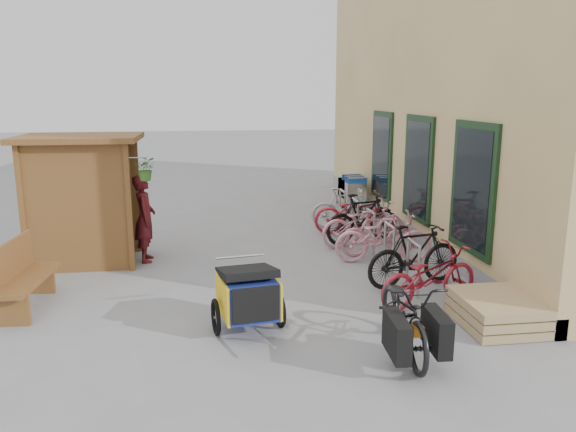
{
  "coord_description": "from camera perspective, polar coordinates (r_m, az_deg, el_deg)",
  "views": [
    {
      "loc": [
        -0.88,
        -8.19,
        3.16
      ],
      "look_at": [
        0.5,
        1.5,
        1.0
      ],
      "focal_mm": 35.0,
      "sensor_mm": 36.0,
      "label": 1
    }
  ],
  "objects": [
    {
      "name": "person_kiosk",
      "position": [
        10.94,
        -14.34,
        -0.22
      ],
      "size": [
        0.44,
        0.63,
        1.67
      ],
      "primitive_type": "imported",
      "rotation": [
        0.0,
        0.0,
        1.63
      ],
      "color": "maroon",
      "rests_on": "ground"
    },
    {
      "name": "building",
      "position": [
        14.68,
        22.63,
        12.82
      ],
      "size": [
        6.07,
        13.0,
        7.0
      ],
      "color": "#E1C081",
      "rests_on": "ground"
    },
    {
      "name": "bike_7",
      "position": [
        13.34,
        5.86,
        0.81
      ],
      "size": [
        1.66,
        0.65,
        0.97
      ],
      "primitive_type": "imported",
      "rotation": [
        0.0,
        0.0,
        1.45
      ],
      "color": "#B3B3AF",
      "rests_on": "ground"
    },
    {
      "name": "kiosk",
      "position": [
        11.05,
        -20.58,
        3.28
      ],
      "size": [
        2.49,
        1.65,
        2.4
      ],
      "color": "brown",
      "rests_on": "ground"
    },
    {
      "name": "bike_0",
      "position": [
        8.73,
        14.15,
        -5.94
      ],
      "size": [
        1.87,
        1.14,
        0.93
      ],
      "primitive_type": "imported",
      "rotation": [
        0.0,
        0.0,
        1.89
      ],
      "color": "maroon",
      "rests_on": "ground"
    },
    {
      "name": "bench",
      "position": [
        9.21,
        -25.54,
        -5.44
      ],
      "size": [
        0.61,
        1.66,
        1.03
      ],
      "rotation": [
        0.0,
        0.0,
        -0.08
      ],
      "color": "brown",
      "rests_on": "ground"
    },
    {
      "name": "shopping_carts",
      "position": [
        15.66,
        6.36,
        2.84
      ],
      "size": [
        0.54,
        1.5,
        0.98
      ],
      "color": "silver",
      "rests_on": "ground"
    },
    {
      "name": "bike_3",
      "position": [
        11.13,
        9.12,
        -1.77
      ],
      "size": [
        1.54,
        0.48,
        0.92
      ],
      "primitive_type": "imported",
      "rotation": [
        0.0,
        0.0,
        1.54
      ],
      "color": "pink",
      "rests_on": "ground"
    },
    {
      "name": "bike_1",
      "position": [
        9.54,
        12.72,
        -3.89
      ],
      "size": [
        1.83,
        0.9,
        1.06
      ],
      "primitive_type": "imported",
      "rotation": [
        0.0,
        0.0,
        1.81
      ],
      "color": "black",
      "rests_on": "ground"
    },
    {
      "name": "bike_rack",
      "position": [
        11.37,
        8.37,
        -1.13
      ],
      "size": [
        0.05,
        5.35,
        0.86
      ],
      "color": "#A5A8AD",
      "rests_on": "ground"
    },
    {
      "name": "child_trailer",
      "position": [
        7.63,
        -4.09,
        -7.82
      ],
      "size": [
        1.01,
        1.64,
        0.95
      ],
      "rotation": [
        0.0,
        0.0,
        0.16
      ],
      "color": "navy",
      "rests_on": "ground"
    },
    {
      "name": "bike_4",
      "position": [
        11.79,
        7.68,
        -0.76
      ],
      "size": [
        1.95,
        0.97,
        0.98
      ],
      "primitive_type": "imported",
      "rotation": [
        0.0,
        0.0,
        1.75
      ],
      "color": "pink",
      "rests_on": "ground"
    },
    {
      "name": "ground",
      "position": [
        8.83,
        -1.86,
        -8.55
      ],
      "size": [
        80.0,
        80.0,
        0.0
      ],
      "primitive_type": "plane",
      "color": "gray"
    },
    {
      "name": "pallet_stack",
      "position": [
        8.36,
        20.44,
        -9.04
      ],
      "size": [
        1.0,
        1.2,
        0.4
      ],
      "color": "tan",
      "rests_on": "ground"
    },
    {
      "name": "bike_6",
      "position": [
        12.83,
        6.82,
        0.32
      ],
      "size": [
        1.9,
        0.81,
        0.97
      ],
      "primitive_type": "imported",
      "rotation": [
        0.0,
        0.0,
        1.48
      ],
      "color": "maroon",
      "rests_on": "ground"
    },
    {
      "name": "bike_2",
      "position": [
        10.75,
        9.66,
        -2.16
      ],
      "size": [
        1.89,
        0.82,
        0.96
      ],
      "primitive_type": "imported",
      "rotation": [
        0.0,
        0.0,
        1.47
      ],
      "color": "pink",
      "rests_on": "ground"
    },
    {
      "name": "cargo_bike",
      "position": [
        7.14,
        11.85,
        -9.79
      ],
      "size": [
        0.77,
        1.92,
        0.99
      ],
      "rotation": [
        0.0,
        0.0,
        -0.06
      ],
      "color": "black",
      "rests_on": "ground"
    },
    {
      "name": "bike_5",
      "position": [
        12.07,
        7.62,
        -0.19
      ],
      "size": [
        1.87,
        1.06,
        1.08
      ],
      "primitive_type": "imported",
      "rotation": [
        0.0,
        0.0,
        1.89
      ],
      "color": "black",
      "rests_on": "ground"
    }
  ]
}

